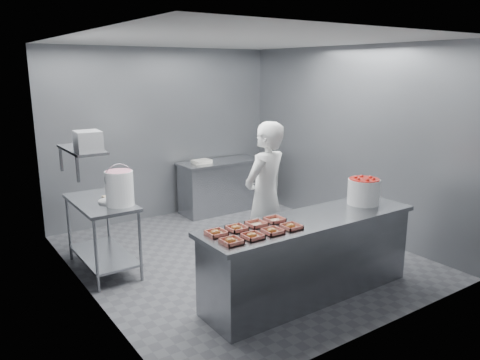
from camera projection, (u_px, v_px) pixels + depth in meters
name	position (u px, v px, depth m)	size (l,w,h in m)	color
floor	(240.00, 256.00, 6.31)	(4.50, 4.50, 0.00)	#4C4C51
ceiling	(240.00, 40.00, 5.66)	(4.50, 4.50, 0.00)	white
wall_back	(164.00, 134.00, 7.79)	(4.00, 0.04, 2.80)	slate
wall_left	(82.00, 173.00, 4.89)	(0.04, 4.50, 2.80)	slate
wall_right	(349.00, 141.00, 7.09)	(0.04, 4.50, 2.80)	slate
service_counter	(309.00, 257.00, 5.13)	(2.60, 0.70, 0.90)	slate
prep_table	(102.00, 225.00, 5.75)	(0.60, 1.20, 0.90)	slate
back_counter	(221.00, 186.00, 8.23)	(1.50, 0.60, 0.90)	slate
wall_shelf	(82.00, 149.00, 5.43)	(0.35, 0.90, 0.03)	slate
tray_0	(231.00, 241.00, 4.30)	(0.19, 0.18, 0.06)	tan
tray_1	(252.00, 236.00, 4.43)	(0.19, 0.18, 0.06)	tan
tray_2	(272.00, 231.00, 4.56)	(0.19, 0.18, 0.06)	tan
tray_3	(291.00, 226.00, 4.69)	(0.19, 0.18, 0.06)	tan
tray_4	(216.00, 233.00, 4.51)	(0.19, 0.18, 0.06)	tan
tray_5	(237.00, 228.00, 4.64)	(0.19, 0.18, 0.06)	tan
tray_6	(256.00, 224.00, 4.78)	(0.19, 0.18, 0.04)	tan
tray_7	(275.00, 220.00, 4.91)	(0.19, 0.18, 0.04)	tan
worker	(265.00, 198.00, 5.71)	(0.68, 0.45, 1.86)	white
strawberry_tub	(364.00, 190.00, 5.52)	(0.37, 0.37, 0.31)	white
glaze_bucket	(120.00, 187.00, 5.45)	(0.34, 0.32, 0.50)	white
bucket_lid	(111.00, 201.00, 5.63)	(0.30, 0.30, 0.02)	white
rag	(109.00, 197.00, 5.83)	(0.14, 0.12, 0.02)	#CCB28C
appliance	(88.00, 141.00, 5.18)	(0.27, 0.31, 0.23)	gray
paper_stack	(202.00, 162.00, 7.91)	(0.30, 0.22, 0.06)	silver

